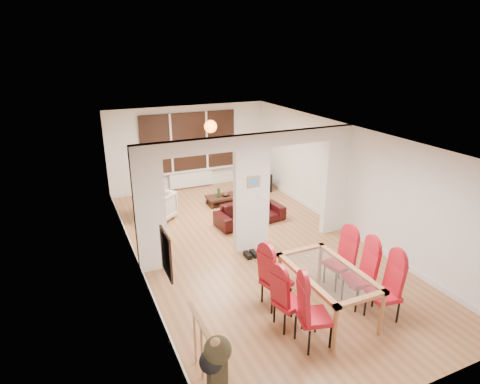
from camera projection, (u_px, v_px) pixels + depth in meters
floor at (251, 247)px, 9.08m from camera, size 5.00×9.00×0.01m
room_walls at (252, 194)px, 8.63m from camera, size 5.00×9.00×2.60m
divider_wall at (252, 194)px, 8.63m from camera, size 5.00×0.18×2.60m
bay_window_blinds at (189, 142)px, 12.36m from camera, size 3.00×0.08×1.80m
radiator at (191, 179)px, 12.74m from camera, size 1.40×0.08×0.50m
pendant_light at (211, 126)px, 11.28m from camera, size 0.36×0.36×0.36m
stair_newel at (203, 348)px, 5.29m from camera, size 0.40×1.20×1.10m
wall_poster at (166, 254)px, 5.52m from camera, size 0.04×0.52×0.67m
pillar_photo at (254, 182)px, 8.45m from camera, size 0.30×0.03×0.25m
dining_table at (327, 292)px, 6.74m from camera, size 0.98×1.75×0.82m
dining_chair_la at (314, 312)px, 5.97m from camera, size 0.56×0.56×1.15m
dining_chair_lb at (289, 299)px, 6.38m from camera, size 0.50×0.50×1.03m
dining_chair_lc at (277, 278)px, 6.88m from camera, size 0.53×0.53×1.10m
dining_chair_ra at (384, 290)px, 6.52m from camera, size 0.50×0.50×1.11m
dining_chair_rb at (360, 276)px, 6.92m from camera, size 0.51×0.51×1.13m
dining_chair_rc at (339, 261)px, 7.45m from camera, size 0.48×0.48×1.08m
sofa at (250, 213)px, 10.26m from camera, size 1.84×0.85×0.52m
armchair at (156, 207)px, 10.35m from camera, size 1.16×1.16×0.76m
person at (146, 187)px, 10.59m from camera, size 0.60×0.43×1.53m
television at (260, 180)px, 12.69m from camera, size 1.00×0.28×0.57m
coffee_table at (225, 200)px, 11.54m from camera, size 1.19×0.83×0.25m
bottle at (219, 192)px, 11.30m from camera, size 0.07×0.07×0.30m
bowl at (226, 195)px, 11.46m from camera, size 0.24×0.24×0.06m
shoes at (251, 254)px, 8.66m from camera, size 0.25×0.27×0.10m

